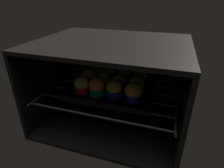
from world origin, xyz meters
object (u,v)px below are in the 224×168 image
object	(u,v)px
baking_tray	(112,89)
muffin_row0_col2	(114,89)
muffin_row0_col1	(97,87)
muffin_row2_col1	(109,74)
muffin_row0_col0	(82,85)
muffin_row1_col3	(137,84)
muffin_row2_col2	(125,76)
muffin_row1_col0	(89,77)
muffin_row2_col0	(95,72)
muffin_row0_col3	(134,92)
muffin_row1_col1	(104,80)
muffin_row2_col3	(141,77)
muffin_row1_col2	(119,83)

from	to	relation	value
baking_tray	muffin_row0_col2	xyz separation A→B (cm)	(3.19, -6.78, 3.86)
muffin_row0_col1	muffin_row2_col1	world-z (taller)	muffin_row0_col1
muffin_row0_col0	muffin_row2_col1	size ratio (longest dim) A/B	1.06
muffin_row1_col3	muffin_row2_col2	xyz separation A→B (cm)	(-6.95, 6.43, 0.25)
muffin_row0_col0	muffin_row1_col3	xyz separation A→B (cm)	(21.17, 7.45, -0.09)
muffin_row1_col0	muffin_row2_col0	xyz separation A→B (cm)	(-0.07, 7.07, -0.14)
muffin_row0_col3	muffin_row0_col0	bearing A→B (deg)	179.24
muffin_row0_col1	muffin_row0_col2	distance (cm)	7.11
muffin_row1_col1	muffin_row2_col3	xyz separation A→B (cm)	(14.46, 7.23, 0.43)
muffin_row0_col2	muffin_row0_col3	size ratio (longest dim) A/B	0.93
muffin_row2_col0	muffin_row2_col3	size ratio (longest dim) A/B	0.92
muffin_row0_col2	muffin_row1_col1	bearing A→B (deg)	133.86
muffin_row0_col0	muffin_row1_col1	world-z (taller)	muffin_row0_col0
muffin_row1_col1	muffin_row1_col3	xyz separation A→B (cm)	(14.15, 0.22, 0.00)
muffin_row0_col0	muffin_row0_col1	world-z (taller)	muffin_row0_col1
muffin_row1_col1	muffin_row2_col3	bearing A→B (deg)	26.56
muffin_row2_col0	muffin_row1_col1	bearing A→B (deg)	-44.79
muffin_row1_col3	muffin_row2_col3	size ratio (longest dim) A/B	0.88
muffin_row0_col1	muffin_row0_col2	world-z (taller)	muffin_row0_col1
muffin_row0_col1	muffin_row1_col3	xyz separation A→B (cm)	(14.56, 7.87, -0.39)
muffin_row2_col3	muffin_row0_col3	bearing A→B (deg)	-90.22
muffin_row0_col0	muffin_row1_col1	bearing A→B (deg)	45.82
baking_tray	muffin_row0_col3	world-z (taller)	muffin_row0_col3
muffin_row2_col3	muffin_row1_col2	bearing A→B (deg)	-135.69
muffin_row0_col3	muffin_row1_col0	distance (cm)	22.82
muffin_row1_col0	muffin_row0_col2	bearing A→B (deg)	-26.92
muffin_row0_col1	muffin_row2_col2	distance (cm)	16.20
muffin_row0_col2	muffin_row0_col3	xyz separation A→B (cm)	(7.75, -0.58, 0.29)
muffin_row0_col3	muffin_row2_col0	xyz separation A→B (cm)	(-21.59, 14.64, -0.25)
muffin_row1_col2	muffin_row2_col0	distance (cm)	15.80
muffin_row1_col1	muffin_row1_col3	distance (cm)	14.15
muffin_row1_col2	muffin_row2_col3	bearing A→B (deg)	44.31
muffin_row2_col1	muffin_row2_col3	xyz separation A→B (cm)	(14.66, 0.50, 0.49)
muffin_row0_col0	muffin_row2_col2	size ratio (longest dim) A/B	0.93
muffin_row0_col0	muffin_row0_col1	xyz separation A→B (cm)	(6.61, -0.42, 0.30)
baking_tray	muffin_row1_col0	distance (cm)	11.33
muffin_row2_col2	muffin_row2_col1	bearing A→B (deg)	179.38
muffin_row0_col1	muffin_row1_col2	xyz separation A→B (cm)	(7.18, 7.36, -0.48)
muffin_row1_col3	muffin_row0_col0	bearing A→B (deg)	-160.61
muffin_row1_col2	muffin_row2_col3	size ratio (longest dim) A/B	0.86
muffin_row1_col0	muffin_row1_col3	xyz separation A→B (cm)	(21.26, 0.16, -0.37)
muffin_row1_col3	muffin_row2_col2	world-z (taller)	muffin_row2_col2
muffin_row0_col1	muffin_row0_col3	size ratio (longest dim) A/B	0.99
muffin_row1_col0	muffin_row0_col1	bearing A→B (deg)	-49.01
muffin_row1_col0	muffin_row2_col2	distance (cm)	15.76
muffin_row0_col1	muffin_row2_col3	bearing A→B (deg)	45.00
muffin_row1_col3	muffin_row2_col1	world-z (taller)	same
baking_tray	muffin_row0_col3	bearing A→B (deg)	-33.95
baking_tray	muffin_row2_col2	distance (cm)	8.69
muffin_row1_col1	muffin_row1_col2	world-z (taller)	muffin_row1_col1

